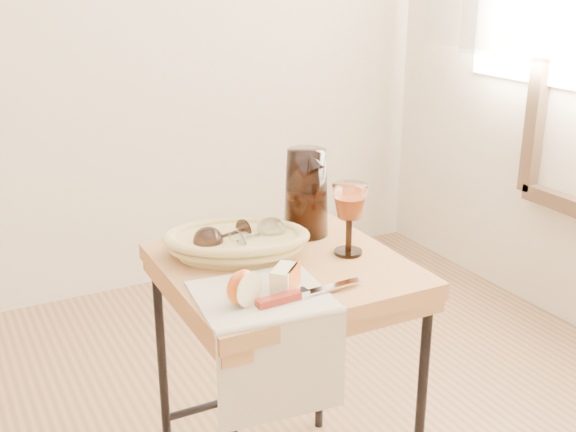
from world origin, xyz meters
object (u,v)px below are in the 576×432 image
goblet_lying_b (257,236)px  apple_half (242,287)px  wine_goblet (349,219)px  table_knife (306,292)px  side_table (284,389)px  bread_basket (237,244)px  goblet_lying_a (224,237)px  tea_towel (261,296)px  pitcher (306,192)px

goblet_lying_b → apple_half: size_ratio=1.49×
wine_goblet → table_knife: (-0.21, -0.16, -0.07)m
side_table → wine_goblet: 0.46m
goblet_lying_b → apple_half: bearing=-138.2°
bread_basket → goblet_lying_a: goblet_lying_a is taller
goblet_lying_b → table_knife: bearing=-108.7°
goblet_lying_b → wine_goblet: wine_goblet is taller
goblet_lying_a → apple_half: 0.27m
goblet_lying_b → table_knife: size_ratio=0.48×
bread_basket → goblet_lying_a: size_ratio=2.63×
tea_towel → goblet_lying_b: (0.09, 0.21, 0.04)m
side_table → goblet_lying_a: 0.42m
goblet_lying_b → apple_half: (-0.14, -0.23, -0.01)m
side_table → goblet_lying_b: goblet_lying_b is taller
goblet_lying_a → goblet_lying_b: 0.08m
goblet_lying_b → bread_basket: bearing=142.1°
goblet_lying_a → apple_half: (-0.07, -0.26, -0.01)m
side_table → goblet_lying_a: bearing=135.9°
pitcher → apple_half: size_ratio=3.37×
goblet_lying_b → wine_goblet: 0.22m
bread_basket → table_knife: bread_basket is taller
bread_basket → goblet_lying_a: bearing=177.1°
pitcher → wine_goblet: (0.02, -0.16, -0.02)m
side_table → pitcher: size_ratio=2.60×
pitcher → goblet_lying_a: bearing=175.0°
side_table → goblet_lying_b: 0.40m
tea_towel → bread_basket: bearing=84.9°
goblet_lying_a → goblet_lying_b: (0.07, -0.03, -0.00)m
side_table → pitcher: (0.14, 0.14, 0.45)m
apple_half → table_knife: bearing=-37.3°
apple_half → tea_towel: bearing=-5.9°
apple_half → table_knife: 0.14m
goblet_lying_a → pitcher: size_ratio=0.44×
side_table → wine_goblet: size_ratio=3.90×
bread_basket → table_knife: bearing=-59.6°
side_table → bread_basket: (-0.08, 0.09, 0.37)m
tea_towel → wine_goblet: size_ratio=1.54×
side_table → table_knife: bearing=-103.9°
goblet_lying_a → wine_goblet: bearing=139.7°
tea_towel → bread_basket: bread_basket is taller
tea_towel → pitcher: pitcher is taller
goblet_lying_b → pitcher: size_ratio=0.44×
pitcher → wine_goblet: bearing=-95.0°
goblet_lying_a → goblet_lying_b: size_ratio=1.00×
goblet_lying_a → pitcher: pitcher is taller
wine_goblet → apple_half: size_ratio=2.24×
pitcher → apple_half: 0.43m
pitcher → bread_basket: bearing=179.5°
side_table → pitcher: 0.49m
bread_basket → wine_goblet: 0.27m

